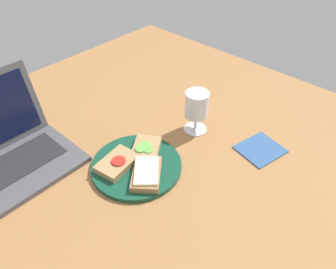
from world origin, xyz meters
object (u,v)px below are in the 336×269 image
object	(u,v)px
sandwich_with_cucumber	(146,150)
wine_glass	(197,107)
laptop	(0,153)
sandwich_with_cheese	(147,173)
sandwich_with_tomato	(117,163)
napkin	(260,149)
plate	(137,166)

from	to	relation	value
sandwich_with_cucumber	wine_glass	world-z (taller)	wine_glass
wine_glass	laptop	distance (cm)	56.55
sandwich_with_cheese	wine_glass	xyz separation A→B (cm)	(25.36, 3.92, 6.24)
wine_glass	sandwich_with_cucumber	bearing A→B (deg)	171.82
sandwich_with_cheese	sandwich_with_tomato	world-z (taller)	same
wine_glass	napkin	distance (cm)	22.67
plate	wine_glass	bearing A→B (deg)	-2.84
sandwich_with_cheese	sandwich_with_cucumber	distance (cm)	9.11
sandwich_with_cucumber	napkin	world-z (taller)	sandwich_with_cucumber
sandwich_with_tomato	wine_glass	world-z (taller)	wine_glass
laptop	napkin	xyz separation A→B (cm)	(54.08, -48.98, -4.73)
plate	sandwich_with_cucumber	distance (cm)	5.52
sandwich_with_tomato	napkin	xyz separation A→B (cm)	(33.55, -24.99, -2.21)
wine_glass	napkin	world-z (taller)	wine_glass
sandwich_with_cucumber	napkin	size ratio (longest dim) A/B	1.09
plate	napkin	size ratio (longest dim) A/B	2.03
plate	sandwich_with_cucumber	world-z (taller)	sandwich_with_cucumber
sandwich_with_tomato	napkin	size ratio (longest dim) A/B	0.99
sandwich_with_tomato	wine_glass	bearing A→B (deg)	-9.64
sandwich_with_tomato	plate	bearing A→B (deg)	-42.84
sandwich_with_cheese	napkin	size ratio (longest dim) A/B	1.12
sandwich_with_cucumber	laptop	xyz separation A→B (cm)	(-29.38, 26.00, 2.52)
sandwich_with_cucumber	wine_glass	size ratio (longest dim) A/B	0.99
plate	sandwich_with_tomato	xyz separation A→B (cm)	(-3.84, 3.56, 1.72)
plate	napkin	bearing A→B (deg)	-35.80
sandwich_with_cheese	sandwich_with_cucumber	size ratio (longest dim) A/B	1.03
plate	wine_glass	world-z (taller)	wine_glass
wine_glass	sandwich_with_cheese	bearing A→B (deg)	-171.21
sandwich_with_cucumber	sandwich_with_tomato	size ratio (longest dim) A/B	1.11
sandwich_with_cucumber	sandwich_with_tomato	world-z (taller)	same
sandwich_with_tomato	napkin	distance (cm)	41.89
sandwich_with_tomato	sandwich_with_cheese	bearing A→B (deg)	-73.03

